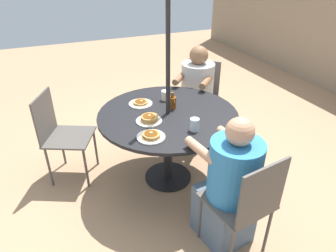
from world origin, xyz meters
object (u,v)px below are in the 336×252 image
object	(u,v)px
patio_chair_north	(60,131)
diner_south	(196,99)
patio_table	(168,122)
pancake_plate_a	(149,119)
patio_chair_south	(200,93)
coffee_cup	(165,95)
pancake_plate_c	(151,136)
diner_east	(229,189)
syrup_bottle	(172,102)
drinking_glass_a	(195,125)
pancake_plate_b	(141,103)
patio_chair_east	(246,201)

from	to	relation	value
patio_chair_north	diner_south	size ratio (longest dim) A/B	0.79
patio_table	patio_chair_north	xyz separation A→B (m)	(-0.45, -0.95, -0.13)
pancake_plate_a	patio_chair_south	bearing A→B (deg)	130.78
diner_south	coffee_cup	bearing A→B (deg)	77.86
pancake_plate_c	coffee_cup	distance (m)	0.73
patio_chair_north	diner_east	distance (m)	1.70
patio_chair_north	syrup_bottle	bearing A→B (deg)	95.33
pancake_plate_a	drinking_glass_a	distance (m)	0.41
diner_east	pancake_plate_b	distance (m)	1.20
patio_chair_east	drinking_glass_a	distance (m)	0.73
pancake_plate_c	drinking_glass_a	world-z (taller)	drinking_glass_a
patio_chair_north	diner_south	xyz separation A→B (m)	(-0.17, 1.57, -0.01)
patio_chair_north	pancake_plate_b	bearing A→B (deg)	102.26
patio_table	diner_east	world-z (taller)	diner_east
pancake_plate_a	coffee_cup	xyz separation A→B (m)	(-0.36, 0.30, 0.03)
diner_south	diner_east	bearing A→B (deg)	116.73
patio_chair_east	syrup_bottle	xyz separation A→B (m)	(-1.12, -0.08, 0.29)
pancake_plate_a	coffee_cup	bearing A→B (deg)	140.16
pancake_plate_a	pancake_plate_b	distance (m)	0.36
patio_chair_north	coffee_cup	xyz separation A→B (m)	(0.18, 1.04, 0.27)
diner_south	patio_chair_north	bearing A→B (deg)	51.21
patio_chair_south	syrup_bottle	world-z (taller)	syrup_bottle
pancake_plate_a	syrup_bottle	distance (m)	0.34
syrup_bottle	pancake_plate_a	bearing A→B (deg)	-60.63
coffee_cup	diner_south	bearing A→B (deg)	122.67
diner_east	pancake_plate_a	world-z (taller)	diner_east
pancake_plate_b	diner_south	bearing A→B (deg)	113.59
diner_east	pancake_plate_b	bearing A→B (deg)	96.49
patio_chair_east	pancake_plate_c	size ratio (longest dim) A/B	3.97
diner_east	pancake_plate_c	size ratio (longest dim) A/B	4.87
patio_chair_south	drinking_glass_a	xyz separation A→B (m)	(1.11, -0.67, 0.28)
patio_chair_north	pancake_plate_b	xyz separation A→B (m)	(0.18, 0.78, 0.24)
patio_chair_east	pancake_plate_b	size ratio (longest dim) A/B	3.97
pancake_plate_c	diner_south	bearing A→B (deg)	136.51
pancake_plate_a	pancake_plate_b	size ratio (longest dim) A/B	1.00
syrup_bottle	diner_east	bearing A→B (deg)	3.04
pancake_plate_a	pancake_plate_b	xyz separation A→B (m)	(-0.36, 0.04, -0.01)
patio_chair_east	pancake_plate_a	size ratio (longest dim) A/B	3.97
patio_chair_south	diner_east	bearing A→B (deg)	114.11
coffee_cup	drinking_glass_a	size ratio (longest dim) A/B	0.91
diner_south	syrup_bottle	size ratio (longest dim) A/B	7.11
patio_table	pancake_plate_c	size ratio (longest dim) A/B	5.66
pancake_plate_c	pancake_plate_a	bearing A→B (deg)	163.62
coffee_cup	pancake_plate_a	bearing A→B (deg)	-39.84
pancake_plate_a	pancake_plate_c	distance (m)	0.27
patio_chair_north	patio_table	bearing A→B (deg)	90.00
diner_south	syrup_bottle	world-z (taller)	diner_south
patio_chair_south	patio_table	bearing A→B (deg)	90.00
patio_chair_east	pancake_plate_c	xyz separation A→B (m)	(-0.70, -0.44, 0.24)
diner_east	pancake_plate_a	bearing A→B (deg)	105.39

